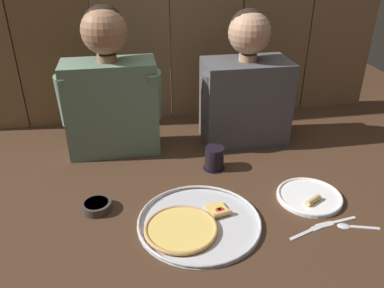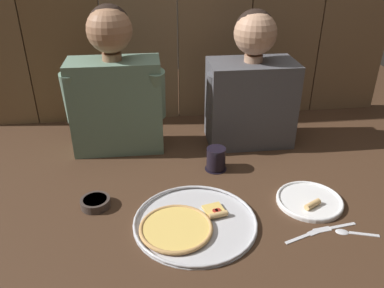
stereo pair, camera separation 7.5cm
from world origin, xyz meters
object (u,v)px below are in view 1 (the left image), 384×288
at_px(dipping_bowl, 97,206).
at_px(pizza_tray, 194,224).
at_px(drinking_glass, 214,158).
at_px(diner_right, 246,86).
at_px(dinner_plate, 309,196).
at_px(diner_left, 110,88).

bearing_deg(dipping_bowl, pizza_tray, -23.78).
relative_size(drinking_glass, diner_right, 0.16).
height_order(dinner_plate, dipping_bowl, dinner_plate).
height_order(dinner_plate, diner_right, diner_right).
xyz_separation_m(drinking_glass, diner_right, (0.20, 0.24, 0.22)).
relative_size(dinner_plate, diner_left, 0.38).
bearing_deg(drinking_glass, dinner_plate, -42.08).
bearing_deg(diner_right, drinking_glass, -129.24).
distance_m(pizza_tray, dipping_bowl, 0.36).
height_order(dipping_bowl, diner_left, diner_left).
bearing_deg(dipping_bowl, diner_right, 33.63).
bearing_deg(drinking_glass, diner_right, 50.76).
height_order(pizza_tray, diner_left, diner_left).
bearing_deg(dinner_plate, diner_right, 101.78).
distance_m(drinking_glass, dipping_bowl, 0.52).
relative_size(pizza_tray, diner_right, 0.70).
bearing_deg(dinner_plate, dipping_bowl, 175.18).
bearing_deg(diner_right, dinner_plate, -78.22).
bearing_deg(dipping_bowl, drinking_glass, 23.54).
relative_size(dinner_plate, diner_right, 0.40).
distance_m(dinner_plate, diner_left, 0.92).
distance_m(dipping_bowl, diner_left, 0.53).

